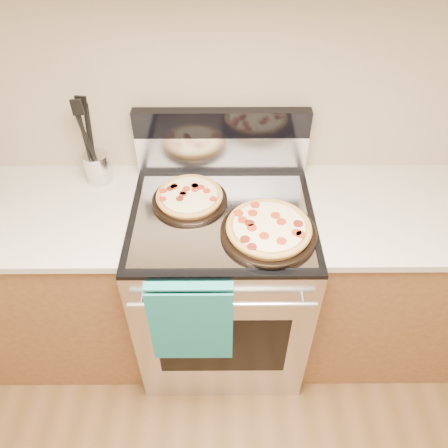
{
  "coord_description": "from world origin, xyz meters",
  "views": [
    {
      "loc": [
        0.0,
        0.31,
        2.12
      ],
      "look_at": [
        0.01,
        1.55,
        0.95
      ],
      "focal_mm": 35.0,
      "sensor_mm": 36.0,
      "label": 1
    }
  ],
  "objects_px": {
    "pepperoni_pizza_back": "(190,197)",
    "pepperoni_pizza_front": "(269,229)",
    "utensil_crock": "(98,168)",
    "range_body": "(222,285)"
  },
  "relations": [
    {
      "from": "range_body",
      "to": "pepperoni_pizza_back",
      "type": "distance_m",
      "value": 0.52
    },
    {
      "from": "pepperoni_pizza_back",
      "to": "pepperoni_pizza_front",
      "type": "distance_m",
      "value": 0.37
    },
    {
      "from": "pepperoni_pizza_back",
      "to": "pepperoni_pizza_front",
      "type": "height_order",
      "value": "pepperoni_pizza_front"
    },
    {
      "from": "range_body",
      "to": "utensil_crock",
      "type": "relative_size",
      "value": 6.53
    },
    {
      "from": "pepperoni_pizza_front",
      "to": "utensil_crock",
      "type": "relative_size",
      "value": 2.68
    },
    {
      "from": "range_body",
      "to": "utensil_crock",
      "type": "xyz_separation_m",
      "value": [
        -0.55,
        0.24,
        0.53
      ]
    },
    {
      "from": "pepperoni_pizza_back",
      "to": "utensil_crock",
      "type": "relative_size",
      "value": 2.27
    },
    {
      "from": "pepperoni_pizza_back",
      "to": "range_body",
      "type": "bearing_deg",
      "value": -27.15
    },
    {
      "from": "pepperoni_pizza_front",
      "to": "utensil_crock",
      "type": "height_order",
      "value": "utensil_crock"
    },
    {
      "from": "pepperoni_pizza_back",
      "to": "pepperoni_pizza_front",
      "type": "xyz_separation_m",
      "value": [
        0.32,
        -0.2,
        0.0
      ]
    }
  ]
}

